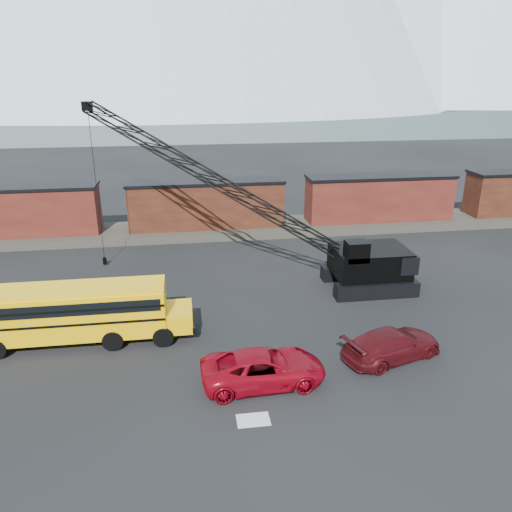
{
  "coord_description": "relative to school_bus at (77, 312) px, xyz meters",
  "views": [
    {
      "loc": [
        -1.89,
        -21.11,
        13.84
      ],
      "look_at": [
        2.33,
        7.64,
        3.0
      ],
      "focal_mm": 35.0,
      "sensor_mm": 36.0,
      "label": 1
    }
  ],
  "objects": [
    {
      "name": "ground",
      "position": [
        7.85,
        -3.82,
        -1.79
      ],
      "size": [
        160.0,
        160.0,
        0.0
      ],
      "primitive_type": "plane",
      "color": "black",
      "rests_on": "ground"
    },
    {
      "name": "boxcar_west_near",
      "position": [
        -8.15,
        18.18,
        0.97
      ],
      "size": [
        13.7,
        3.1,
        4.17
      ],
      "color": "#451314",
      "rests_on": "gravel_berm"
    },
    {
      "name": "maroon_suv",
      "position": [
        16.03,
        -4.03,
        -1.01
      ],
      "size": [
        5.83,
        3.82,
        1.57
      ],
      "primitive_type": "imported",
      "rotation": [
        0.0,
        0.0,
        1.9
      ],
      "color": "#4B0D12",
      "rests_on": "ground"
    },
    {
      "name": "crawler_crane",
      "position": [
        8.15,
        8.11,
        5.09
      ],
      "size": [
        21.47,
        9.4,
        12.07
      ],
      "color": "black",
      "rests_on": "ground"
    },
    {
      "name": "gravel_berm",
      "position": [
        7.85,
        18.18,
        -1.44
      ],
      "size": [
        120.0,
        5.0,
        0.7
      ],
      "primitive_type": "cube",
      "color": "#464139",
      "rests_on": "ground"
    },
    {
      "name": "snow_patch",
      "position": [
        8.35,
        -7.82,
        -1.78
      ],
      "size": [
        1.4,
        0.9,
        0.02
      ],
      "primitive_type": "cube",
      "color": "silver",
      "rests_on": "ground"
    },
    {
      "name": "school_bus",
      "position": [
        0.0,
        0.0,
        0.0
      ],
      "size": [
        11.65,
        2.65,
        3.19
      ],
      "color": "#FFBB05",
      "rests_on": "ground"
    },
    {
      "name": "boxcar_mid",
      "position": [
        7.85,
        18.18,
        0.97
      ],
      "size": [
        13.7,
        3.1,
        4.17
      ],
      "color": "#552617",
      "rests_on": "gravel_berm"
    },
    {
      "name": "boxcar_east_near",
      "position": [
        23.85,
        18.18,
        0.97
      ],
      "size": [
        13.7,
        3.1,
        4.17
      ],
      "color": "#451314",
      "rests_on": "gravel_berm"
    },
    {
      "name": "red_pickup",
      "position": [
        9.2,
        -5.24,
        -0.98
      ],
      "size": [
        5.95,
        2.98,
        1.62
      ],
      "primitive_type": "imported",
      "rotation": [
        0.0,
        0.0,
        1.62
      ],
      "color": "maroon",
      "rests_on": "ground"
    }
  ]
}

